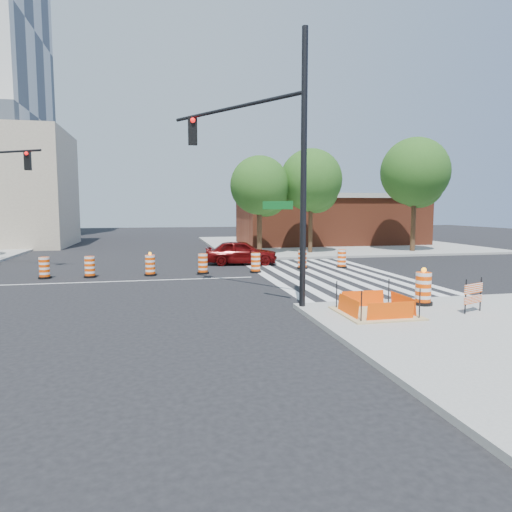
# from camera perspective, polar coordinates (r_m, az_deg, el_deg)

# --- Properties ---
(ground) EXTENTS (120.00, 120.00, 0.00)m
(ground) POSITION_cam_1_polar(r_m,az_deg,el_deg) (21.88, -18.87, -3.10)
(ground) COLOR black
(ground) RESTS_ON ground
(sidewalk_ne) EXTENTS (22.00, 22.00, 0.15)m
(sidewalk_ne) POSITION_cam_1_polar(r_m,az_deg,el_deg) (42.49, 9.13, 1.52)
(sidewalk_ne) COLOR gray
(sidewalk_ne) RESTS_ON ground
(crosswalk_east) EXTENTS (6.75, 13.50, 0.01)m
(crosswalk_east) POSITION_cam_1_polar(r_m,az_deg,el_deg) (23.27, 9.00, -2.30)
(crosswalk_east) COLOR silver
(crosswalk_east) RESTS_ON ground
(lane_centerline) EXTENTS (14.00, 0.12, 0.01)m
(lane_centerline) POSITION_cam_1_polar(r_m,az_deg,el_deg) (21.88, -18.87, -3.09)
(lane_centerline) COLOR silver
(lane_centerline) RESTS_ON ground
(excavation_pit) EXTENTS (2.20, 2.20, 0.90)m
(excavation_pit) POSITION_cam_1_polar(r_m,az_deg,el_deg) (14.35, 14.74, -6.74)
(excavation_pit) COLOR tan
(excavation_pit) RESTS_ON ground
(brick_storefront) EXTENTS (16.50, 8.50, 4.60)m
(brick_storefront) POSITION_cam_1_polar(r_m,az_deg,el_deg) (42.37, 9.18, 4.54)
(brick_storefront) COLOR brown
(brick_storefront) RESTS_ON ground
(red_coupe) EXTENTS (4.49, 2.43, 1.45)m
(red_coupe) POSITION_cam_1_polar(r_m,az_deg,el_deg) (27.05, -1.87, 0.46)
(red_coupe) COLOR #510707
(red_coupe) RESTS_ON ground
(signal_pole_se) EXTENTS (3.84, 5.58, 8.76)m
(signal_pole_se) POSITION_cam_1_polar(r_m,az_deg,el_deg) (16.06, 0.69, 13.23)
(signal_pole_se) COLOR black
(signal_pole_se) RESTS_ON ground
(pit_drum) EXTENTS (0.63, 0.63, 1.25)m
(pit_drum) POSITION_cam_1_polar(r_m,az_deg,el_deg) (16.08, 20.17, -3.93)
(pit_drum) COLOR black
(pit_drum) RESTS_ON ground
(barricade) EXTENTS (0.86, 0.37, 1.06)m
(barricade) POSITION_cam_1_polar(r_m,az_deg,el_deg) (15.49, 25.53, -4.26)
(barricade) COLOR #FF4A05
(barricade) RESTS_ON ground
(tree_north_c) EXTENTS (4.11, 4.10, 6.97)m
(tree_north_c) POSITION_cam_1_polar(r_m,az_deg,el_deg) (32.09, 0.51, 8.39)
(tree_north_c) COLOR #382314
(tree_north_c) RESTS_ON ground
(tree_north_d) EXTENTS (4.45, 4.45, 7.56)m
(tree_north_d) POSITION_cam_1_polar(r_m,az_deg,el_deg) (33.24, 6.94, 8.96)
(tree_north_d) COLOR #382314
(tree_north_d) RESTS_ON ground
(tree_north_e) EXTENTS (5.01, 5.01, 8.52)m
(tree_north_e) POSITION_cam_1_polar(r_m,az_deg,el_deg) (36.17, 19.29, 9.45)
(tree_north_e) COLOR #382314
(tree_north_e) RESTS_ON ground
(median_drum_3) EXTENTS (0.60, 0.60, 1.02)m
(median_drum_3) POSITION_cam_1_polar(r_m,az_deg,el_deg) (23.89, -24.93, -1.43)
(median_drum_3) COLOR black
(median_drum_3) RESTS_ON ground
(median_drum_4) EXTENTS (0.60, 0.60, 1.02)m
(median_drum_4) POSITION_cam_1_polar(r_m,az_deg,el_deg) (23.43, -20.06, -1.37)
(median_drum_4) COLOR black
(median_drum_4) RESTS_ON ground
(median_drum_5) EXTENTS (0.60, 0.60, 1.18)m
(median_drum_5) POSITION_cam_1_polar(r_m,az_deg,el_deg) (23.20, -13.08, -1.21)
(median_drum_5) COLOR black
(median_drum_5) RESTS_ON ground
(median_drum_6) EXTENTS (0.60, 0.60, 1.02)m
(median_drum_6) POSITION_cam_1_polar(r_m,az_deg,el_deg) (23.41, -6.65, -1.05)
(median_drum_6) COLOR black
(median_drum_6) RESTS_ON ground
(median_drum_7) EXTENTS (0.60, 0.60, 1.02)m
(median_drum_7) POSITION_cam_1_polar(r_m,az_deg,el_deg) (23.66, -0.05, -0.94)
(median_drum_7) COLOR black
(median_drum_7) RESTS_ON ground
(median_drum_8) EXTENTS (0.60, 0.60, 1.02)m
(median_drum_8) POSITION_cam_1_polar(r_m,az_deg,el_deg) (25.24, 5.82, -0.53)
(median_drum_8) COLOR black
(median_drum_8) RESTS_ON ground
(median_drum_9) EXTENTS (0.60, 0.60, 1.02)m
(median_drum_9) POSITION_cam_1_polar(r_m,az_deg,el_deg) (26.01, 10.67, -0.41)
(median_drum_9) COLOR black
(median_drum_9) RESTS_ON ground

